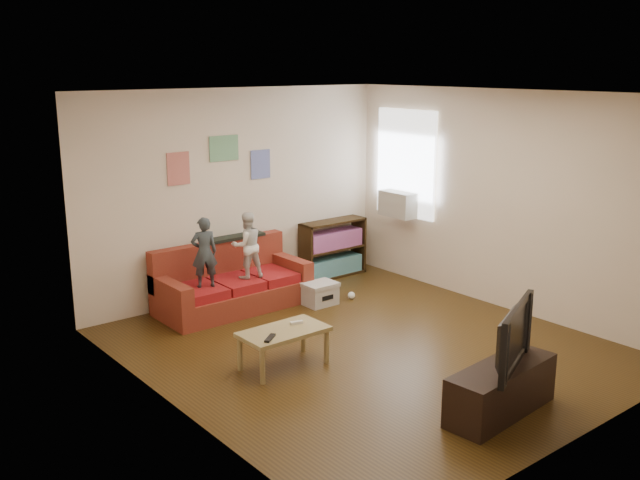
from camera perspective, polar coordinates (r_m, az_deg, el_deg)
room_shell at (r=7.39m, az=3.89°, el=1.10°), size 4.52×5.02×2.72m
sofa at (r=9.02m, az=-7.14°, el=-3.64°), size 1.90×0.87×0.83m
child_a at (r=8.52m, az=-9.25°, el=-0.98°), size 0.36×0.29×0.85m
child_b at (r=8.82m, az=-5.87°, el=-0.42°), size 0.45×0.38×0.83m
coffee_table at (r=7.22m, az=-2.93°, el=-7.60°), size 0.88×0.49×0.40m
remote at (r=6.97m, az=-4.02°, el=-7.83°), size 0.19×0.16×0.02m
game_controller at (r=7.34m, az=-1.89°, el=-6.62°), size 0.14×0.07×0.03m
bookshelf at (r=10.23m, az=1.03°, el=-0.92°), size 1.03×0.31×0.82m
window at (r=10.03m, az=6.88°, el=6.11°), size 0.04×1.08×1.48m
ac_unit at (r=10.04m, az=6.31°, el=2.89°), size 0.28×0.55×0.35m
artwork_left at (r=8.85m, az=-11.26°, el=5.62°), size 0.30×0.01×0.40m
artwork_center at (r=9.14m, az=-7.69°, el=7.28°), size 0.42×0.01×0.32m
artwork_right at (r=9.47m, az=-4.78°, el=6.06°), size 0.30×0.01×0.38m
file_box at (r=9.08m, az=0.00°, el=-4.30°), size 0.42×0.32×0.29m
tv_stand at (r=6.54m, az=14.28°, el=-11.53°), size 1.21×0.50×0.44m
television at (r=6.35m, az=14.55°, el=-7.38°), size 0.96×0.52×0.57m
tissue at (r=9.33m, az=2.53°, el=-4.46°), size 0.12×0.12×0.10m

